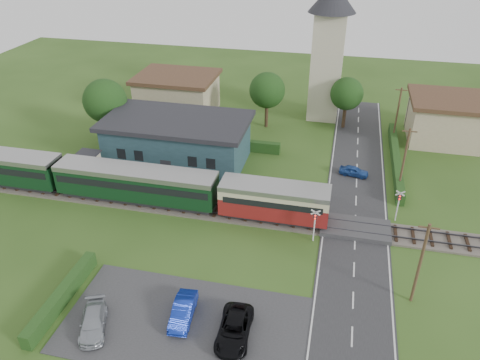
% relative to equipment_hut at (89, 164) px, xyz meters
% --- Properties ---
extents(ground, '(120.00, 120.00, 0.00)m').
position_rel_equipment_hut_xyz_m(ground, '(18.00, -5.20, -1.75)').
color(ground, '#2D4C19').
extents(railway_track, '(76.00, 3.20, 0.49)m').
position_rel_equipment_hut_xyz_m(railway_track, '(18.00, -3.20, -1.64)').
color(railway_track, '#4C443D').
rests_on(railway_track, ground).
extents(road, '(6.00, 70.00, 0.05)m').
position_rel_equipment_hut_xyz_m(road, '(28.00, -5.20, -1.72)').
color(road, '#28282B').
rests_on(road, ground).
extents(car_park, '(17.00, 9.00, 0.08)m').
position_rel_equipment_hut_xyz_m(car_park, '(16.50, -17.20, -1.71)').
color(car_park, '#333335').
rests_on(car_park, ground).
extents(crossing_deck, '(6.20, 3.40, 0.45)m').
position_rel_equipment_hut_xyz_m(crossing_deck, '(28.00, -3.20, -1.52)').
color(crossing_deck, '#333335').
rests_on(crossing_deck, ground).
extents(platform, '(30.00, 3.00, 0.45)m').
position_rel_equipment_hut_xyz_m(platform, '(8.00, 0.00, -1.52)').
color(platform, gray).
rests_on(platform, ground).
extents(equipment_hut, '(2.30, 2.30, 2.55)m').
position_rel_equipment_hut_xyz_m(equipment_hut, '(0.00, 0.00, 0.00)').
color(equipment_hut, beige).
rests_on(equipment_hut, platform).
extents(station_building, '(16.00, 9.00, 5.30)m').
position_rel_equipment_hut_xyz_m(station_building, '(8.00, 5.79, 0.95)').
color(station_building, '#213B41').
rests_on(station_building, ground).
extents(train, '(43.20, 2.90, 3.40)m').
position_rel_equipment_hut_xyz_m(train, '(3.71, -3.20, 0.43)').
color(train, '#232328').
rests_on(train, ground).
extents(church_tower, '(6.00, 6.00, 17.60)m').
position_rel_equipment_hut_xyz_m(church_tower, '(23.00, 22.80, 8.48)').
color(church_tower, beige).
rests_on(church_tower, ground).
extents(house_west, '(10.80, 8.80, 5.50)m').
position_rel_equipment_hut_xyz_m(house_west, '(3.00, 19.80, 1.04)').
color(house_west, tan).
rests_on(house_west, ground).
extents(house_east, '(8.80, 8.80, 5.50)m').
position_rel_equipment_hut_xyz_m(house_east, '(38.00, 18.80, 1.05)').
color(house_east, tan).
rests_on(house_east, ground).
extents(hedge_carpark, '(0.80, 9.00, 1.20)m').
position_rel_equipment_hut_xyz_m(hedge_carpark, '(7.00, -17.20, -1.15)').
color(hedge_carpark, '#193814').
rests_on(hedge_carpark, ground).
extents(hedge_roadside, '(0.80, 18.00, 1.20)m').
position_rel_equipment_hut_xyz_m(hedge_roadside, '(32.20, 10.80, -1.15)').
color(hedge_roadside, '#193814').
rests_on(hedge_roadside, ground).
extents(hedge_station, '(22.00, 0.80, 1.30)m').
position_rel_equipment_hut_xyz_m(hedge_station, '(8.00, 10.30, -1.10)').
color(hedge_station, '#193814').
rests_on(hedge_station, ground).
extents(tree_a, '(5.20, 5.20, 8.00)m').
position_rel_equipment_hut_xyz_m(tree_a, '(-2.00, 8.80, 3.63)').
color(tree_a, '#332316').
rests_on(tree_a, ground).
extents(tree_b, '(4.60, 4.60, 7.34)m').
position_rel_equipment_hut_xyz_m(tree_b, '(16.00, 17.80, 3.27)').
color(tree_b, '#332316').
rests_on(tree_b, ground).
extents(tree_c, '(4.20, 4.20, 6.78)m').
position_rel_equipment_hut_xyz_m(tree_c, '(26.00, 19.80, 2.91)').
color(tree_c, '#332316').
rests_on(tree_c, ground).
extents(utility_pole_b, '(1.40, 0.22, 7.00)m').
position_rel_equipment_hut_xyz_m(utility_pole_b, '(32.20, -11.20, 1.88)').
color(utility_pole_b, '#473321').
rests_on(utility_pole_b, ground).
extents(utility_pole_c, '(1.40, 0.22, 7.00)m').
position_rel_equipment_hut_xyz_m(utility_pole_c, '(32.20, 4.80, 1.88)').
color(utility_pole_c, '#473321').
rests_on(utility_pole_c, ground).
extents(utility_pole_d, '(1.40, 0.22, 7.00)m').
position_rel_equipment_hut_xyz_m(utility_pole_d, '(32.20, 16.80, 1.88)').
color(utility_pole_d, '#473321').
rests_on(utility_pole_d, ground).
extents(crossing_signal_near, '(0.84, 0.28, 3.28)m').
position_rel_equipment_hut_xyz_m(crossing_signal_near, '(24.40, -5.61, 0.39)').
color(crossing_signal_near, silver).
rests_on(crossing_signal_near, ground).
extents(crossing_signal_far, '(0.84, 0.28, 3.28)m').
position_rel_equipment_hut_xyz_m(crossing_signal_far, '(31.60, -0.81, 0.39)').
color(crossing_signal_far, silver).
rests_on(crossing_signal_far, ground).
extents(streetlamp_west, '(0.30, 0.30, 5.15)m').
position_rel_equipment_hut_xyz_m(streetlamp_west, '(-4.00, 14.80, 1.29)').
color(streetlamp_west, '#3F3F47').
rests_on(streetlamp_west, ground).
extents(streetlamp_east, '(0.30, 0.30, 5.15)m').
position_rel_equipment_hut_xyz_m(streetlamp_east, '(34.00, 21.80, 1.29)').
color(streetlamp_east, '#3F3F47').
rests_on(streetlamp_east, ground).
extents(car_on_road, '(3.27, 1.74, 1.06)m').
position_rel_equipment_hut_xyz_m(car_on_road, '(27.62, 6.93, -1.17)').
color(car_on_road, '#224999').
rests_on(car_on_road, road).
extents(car_park_blue, '(1.73, 4.05, 1.30)m').
position_rel_equipment_hut_xyz_m(car_park_blue, '(16.24, -16.68, -1.02)').
color(car_park_blue, '#112AA5').
rests_on(car_park_blue, car_park).
extents(car_park_silver, '(3.07, 4.43, 1.19)m').
position_rel_equipment_hut_xyz_m(car_park_silver, '(10.50, -18.98, -1.07)').
color(car_park_silver, '#9BA0A8').
rests_on(car_park_silver, car_park).
extents(car_park_dark, '(2.39, 4.76, 1.29)m').
position_rel_equipment_hut_xyz_m(car_park_dark, '(20.15, -17.48, -1.02)').
color(car_park_dark, black).
rests_on(car_park_dark, car_park).
extents(pedestrian_near, '(0.77, 0.62, 1.83)m').
position_rel_equipment_hut_xyz_m(pedestrian_near, '(15.29, -0.75, -0.38)').
color(pedestrian_near, gray).
rests_on(pedestrian_near, platform).
extents(pedestrian_far, '(0.78, 0.89, 1.53)m').
position_rel_equipment_hut_xyz_m(pedestrian_far, '(3.58, 0.15, -0.53)').
color(pedestrian_far, gray).
rests_on(pedestrian_far, platform).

